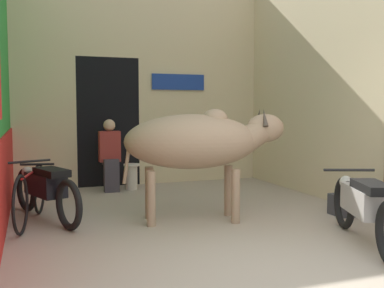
{
  "coord_description": "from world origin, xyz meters",
  "views": [
    {
      "loc": [
        -2.02,
        -3.16,
        1.43
      ],
      "look_at": [
        -0.04,
        2.31,
        0.97
      ],
      "focal_mm": 42.0,
      "sensor_mm": 36.0,
      "label": 1
    }
  ],
  "objects": [
    {
      "name": "ground_plane",
      "position": [
        0.0,
        0.0,
        0.0
      ],
      "size": [
        30.0,
        30.0,
        0.0
      ],
      "primitive_type": "plane",
      "color": "tan"
    },
    {
      "name": "wall_back_with_doorway",
      "position": [
        -0.24,
        5.39,
        1.68
      ],
      "size": [
        4.67,
        0.93,
        3.94
      ],
      "color": "beige",
      "rests_on": "ground_plane"
    },
    {
      "name": "wall_right_with_door",
      "position": [
        2.42,
        2.52,
        1.94
      ],
      "size": [
        0.22,
        5.13,
        3.94
      ],
      "color": "beige",
      "rests_on": "ground_plane"
    },
    {
      "name": "cow",
      "position": [
        -0.01,
        2.14,
        1.01
      ],
      "size": [
        2.12,
        1.05,
        1.44
      ],
      "color": "tan",
      "rests_on": "ground_plane"
    },
    {
      "name": "motorcycle_near",
      "position": [
        1.25,
        0.56,
        0.42
      ],
      "size": [
        0.86,
        1.86,
        0.74
      ],
      "color": "black",
      "rests_on": "ground_plane"
    },
    {
      "name": "motorcycle_far",
      "position": [
        -1.85,
        2.83,
        0.41
      ],
      "size": [
        0.85,
        1.82,
        0.73
      ],
      "color": "black",
      "rests_on": "ground_plane"
    },
    {
      "name": "bicycle",
      "position": [
        -2.03,
        2.73,
        0.36
      ],
      "size": [
        0.51,
        1.72,
        0.7
      ],
      "color": "black",
      "rests_on": "ground_plane"
    },
    {
      "name": "shopkeeper_seated",
      "position": [
        -0.72,
        4.62,
        0.67
      ],
      "size": [
        0.36,
        0.33,
        1.25
      ],
      "color": "#3D3842",
      "rests_on": "ground_plane"
    },
    {
      "name": "plastic_stool",
      "position": [
        -0.34,
        4.61,
        0.25
      ],
      "size": [
        0.29,
        0.29,
        0.46
      ],
      "color": "beige",
      "rests_on": "ground_plane"
    },
    {
      "name": "crate",
      "position": [
        2.0,
        1.74,
        0.14
      ],
      "size": [
        0.44,
        0.32,
        0.28
      ],
      "color": "#38383D",
      "rests_on": "ground_plane"
    }
  ]
}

